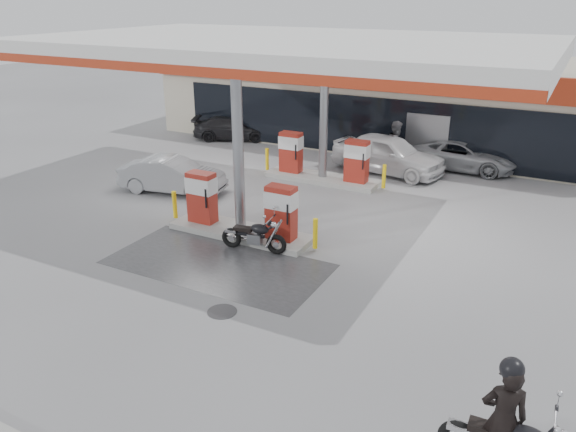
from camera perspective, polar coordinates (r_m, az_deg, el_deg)
name	(u,v)px	position (r m, az deg, el deg)	size (l,w,h in m)	color
ground	(203,260)	(15.75, -8.68, -4.46)	(90.00, 90.00, 0.00)	gray
wet_patch	(217,264)	(15.49, -7.18, -4.85)	(6.00, 3.00, 0.00)	#4C4C4F
drain_cover	(222,312)	(13.29, -6.71, -9.62)	(0.70, 0.70, 0.01)	#38383A
store_building	(390,98)	(28.94, 10.28, 11.70)	(22.00, 8.22, 4.00)	beige
canopy	(287,48)	(18.46, -0.14, 16.72)	(16.00, 10.02, 5.51)	silver
pump_island_near	(240,213)	(16.97, -4.86, 0.31)	(5.14, 1.30, 1.78)	#9E9E99
pump_island_far	(323,163)	(21.98, 3.55, 5.38)	(5.14, 1.30, 1.78)	#9E9E99
biker_main	(503,419)	(9.50, 21.02, -18.69)	(0.69, 0.46, 1.91)	black
parked_motorcycle	(255,236)	(15.97, -3.40, -2.06)	(1.98, 0.76, 1.02)	black
sedan_white	(388,154)	(23.29, 10.13, 6.23)	(1.87, 4.65, 1.59)	silver
attendant	(396,146)	(23.75, 10.94, 7.04)	(0.99, 0.77, 2.03)	#4F4F53
hatchback_silver	(172,175)	(21.13, -11.68, 4.08)	(1.36, 3.89, 1.28)	#93969A
parked_car_left	(233,128)	(28.59, -5.64, 8.87)	(1.60, 3.93, 1.14)	black
parked_car_right	(462,155)	(24.54, 17.28, 5.94)	(2.03, 4.40, 1.22)	#96989D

